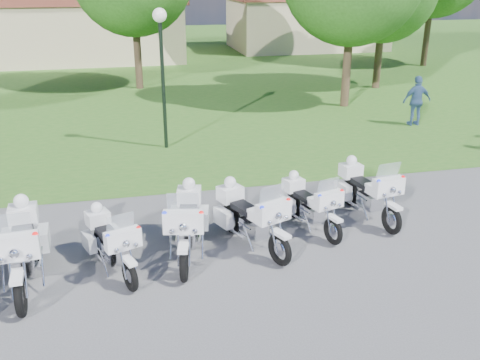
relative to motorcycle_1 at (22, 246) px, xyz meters
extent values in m
plane|color=#515155|center=(5.31, 0.69, -0.74)|extent=(100.00, 100.00, 0.00)
cube|color=#2E6620|center=(5.31, 27.69, -0.74)|extent=(100.00, 48.00, 0.01)
torus|color=black|center=(0.07, -1.10, -0.37)|extent=(0.20, 0.75, 0.75)
torus|color=black|center=(-0.05, 0.79, -0.37)|extent=(0.20, 0.75, 0.75)
cube|color=white|center=(0.08, -1.12, 0.02)|extent=(0.23, 0.50, 0.08)
cube|color=white|center=(0.06, -0.84, 0.43)|extent=(0.82, 0.32, 0.45)
cube|color=silver|center=(0.05, -0.78, 0.82)|extent=(0.63, 0.18, 0.42)
sphere|color=red|center=(0.42, -0.89, 0.64)|extent=(0.10, 0.10, 0.10)
cube|color=silver|center=(0.01, -0.13, -0.24)|extent=(0.42, 0.65, 0.38)
cube|color=white|center=(0.03, -0.40, 0.15)|extent=(0.39, 0.60, 0.25)
cube|color=black|center=(-0.01, 0.20, 0.13)|extent=(0.42, 0.71, 0.13)
cube|color=white|center=(0.29, 0.65, -0.19)|extent=(0.24, 0.59, 0.40)
cube|color=white|center=(-0.38, 0.60, -0.19)|extent=(0.24, 0.59, 0.40)
cube|color=white|center=(-0.06, 0.82, 0.28)|extent=(0.56, 0.48, 0.36)
sphere|color=white|center=(-0.06, 0.82, 0.57)|extent=(0.29, 0.29, 0.29)
torus|color=black|center=(1.90, -0.74, -0.44)|extent=(0.32, 0.61, 0.61)
torus|color=black|center=(1.36, 0.70, -0.44)|extent=(0.32, 0.61, 0.61)
cube|color=white|center=(1.91, -0.76, -0.12)|extent=(0.29, 0.43, 0.06)
cube|color=white|center=(1.83, -0.55, 0.21)|extent=(0.69, 0.43, 0.36)
cube|color=silver|center=(1.81, -0.50, 0.53)|extent=(0.52, 0.28, 0.34)
sphere|color=red|center=(2.12, -0.50, 0.39)|extent=(0.08, 0.08, 0.08)
sphere|color=#1426E5|center=(1.58, -0.70, 0.39)|extent=(0.08, 0.08, 0.08)
cube|color=silver|center=(1.63, 0.00, -0.33)|extent=(0.47, 0.59, 0.31)
cube|color=white|center=(1.70, -0.21, -0.01)|extent=(0.44, 0.54, 0.20)
cube|color=black|center=(1.53, 0.25, -0.03)|extent=(0.49, 0.64, 0.11)
cube|color=white|center=(1.67, 0.67, -0.29)|extent=(0.32, 0.50, 0.33)
cube|color=white|center=(1.15, 0.48, -0.29)|extent=(0.32, 0.50, 0.33)
cube|color=white|center=(1.35, 0.73, 0.09)|extent=(0.54, 0.49, 0.29)
sphere|color=white|center=(1.35, 0.73, 0.33)|extent=(0.24, 0.24, 0.24)
torus|color=black|center=(2.91, -0.62, -0.39)|extent=(0.28, 0.72, 0.71)
torus|color=black|center=(3.27, 1.14, -0.39)|extent=(0.28, 0.72, 0.71)
cube|color=white|center=(2.91, -0.64, -0.02)|extent=(0.28, 0.49, 0.07)
cube|color=white|center=(2.96, -0.38, 0.37)|extent=(0.80, 0.40, 0.42)
cube|color=silver|center=(2.97, -0.32, 0.74)|extent=(0.61, 0.24, 0.40)
sphere|color=red|center=(3.28, -0.51, 0.57)|extent=(0.10, 0.10, 0.10)
sphere|color=#1426E5|center=(2.62, -0.38, 0.57)|extent=(0.10, 0.10, 0.10)
cube|color=silver|center=(3.10, 0.28, -0.27)|extent=(0.47, 0.65, 0.36)
cube|color=white|center=(3.05, 0.03, 0.10)|extent=(0.44, 0.61, 0.23)
cube|color=black|center=(3.16, 0.59, 0.08)|extent=(0.48, 0.71, 0.13)
cube|color=white|center=(3.55, 0.92, -0.21)|extent=(0.30, 0.58, 0.38)
cube|color=white|center=(2.93, 1.05, -0.21)|extent=(0.30, 0.58, 0.38)
cube|color=white|center=(3.28, 1.17, 0.23)|extent=(0.58, 0.52, 0.34)
sphere|color=white|center=(3.28, 1.17, 0.51)|extent=(0.28, 0.28, 0.28)
torus|color=black|center=(4.84, -0.47, -0.41)|extent=(0.38, 0.68, 0.68)
torus|color=black|center=(4.19, 1.14, -0.41)|extent=(0.38, 0.68, 0.68)
cube|color=white|center=(4.84, -0.49, -0.05)|extent=(0.34, 0.48, 0.07)
cube|color=white|center=(4.75, -0.25, 0.33)|extent=(0.77, 0.50, 0.41)
cube|color=silver|center=(4.73, -0.19, 0.69)|extent=(0.58, 0.33, 0.38)
sphere|color=red|center=(5.07, -0.18, 0.52)|extent=(0.09, 0.09, 0.09)
sphere|color=#1426E5|center=(4.47, -0.43, 0.52)|extent=(0.09, 0.09, 0.09)
cube|color=silver|center=(4.51, 0.36, -0.28)|extent=(0.53, 0.66, 0.35)
cube|color=white|center=(4.60, 0.13, 0.07)|extent=(0.50, 0.61, 0.22)
cube|color=black|center=(4.39, 0.64, 0.05)|extent=(0.56, 0.72, 0.12)
cube|color=white|center=(4.53, 1.11, -0.23)|extent=(0.37, 0.56, 0.37)
cube|color=white|center=(3.96, 0.89, -0.23)|extent=(0.37, 0.56, 0.37)
cube|color=white|center=(4.18, 1.17, 0.20)|extent=(0.61, 0.56, 0.33)
sphere|color=white|center=(4.18, 1.17, 0.46)|extent=(0.27, 0.27, 0.27)
torus|color=black|center=(6.21, 0.12, -0.44)|extent=(0.27, 0.61, 0.60)
torus|color=black|center=(5.80, 1.60, -0.44)|extent=(0.27, 0.61, 0.60)
cube|color=white|center=(6.21, 0.11, -0.13)|extent=(0.26, 0.43, 0.06)
cube|color=white|center=(6.15, 0.32, 0.21)|extent=(0.68, 0.38, 0.36)
cube|color=silver|center=(6.14, 0.38, 0.52)|extent=(0.52, 0.24, 0.34)
sphere|color=red|center=(6.44, 0.35, 0.38)|extent=(0.08, 0.08, 0.08)
sphere|color=#1426E5|center=(5.89, 0.19, 0.38)|extent=(0.08, 0.08, 0.08)
cube|color=silver|center=(6.00, 0.88, -0.34)|extent=(0.43, 0.57, 0.31)
cube|color=white|center=(6.06, 0.67, -0.02)|extent=(0.40, 0.53, 0.20)
cube|color=black|center=(5.93, 1.14, -0.04)|extent=(0.44, 0.62, 0.11)
cube|color=white|center=(6.10, 1.54, -0.29)|extent=(0.28, 0.50, 0.32)
cube|color=white|center=(5.57, 1.40, -0.29)|extent=(0.28, 0.50, 0.32)
cube|color=white|center=(5.79, 1.63, 0.09)|extent=(0.51, 0.46, 0.29)
sphere|color=white|center=(5.79, 1.63, 0.32)|extent=(0.23, 0.23, 0.23)
torus|color=black|center=(7.66, 0.30, -0.41)|extent=(0.23, 0.68, 0.67)
torus|color=black|center=(7.40, 1.97, -0.41)|extent=(0.23, 0.68, 0.67)
cube|color=white|center=(7.67, 0.28, -0.06)|extent=(0.25, 0.46, 0.07)
cube|color=white|center=(7.63, 0.52, 0.31)|extent=(0.75, 0.35, 0.40)
cube|color=silver|center=(7.62, 0.58, 0.66)|extent=(0.57, 0.21, 0.38)
sphere|color=red|center=(7.95, 0.51, 0.50)|extent=(0.09, 0.09, 0.09)
sphere|color=#1426E5|center=(7.32, 0.42, 0.50)|extent=(0.09, 0.09, 0.09)
cube|color=silver|center=(7.53, 1.16, -0.29)|extent=(0.42, 0.60, 0.34)
cube|color=white|center=(7.57, 0.92, 0.06)|extent=(0.40, 0.56, 0.22)
cube|color=black|center=(7.48, 1.45, 0.04)|extent=(0.43, 0.66, 0.12)
cube|color=white|center=(7.72, 1.87, -0.24)|extent=(0.26, 0.54, 0.36)
cube|color=white|center=(7.13, 1.78, -0.24)|extent=(0.26, 0.54, 0.36)
cube|color=white|center=(7.40, 2.00, 0.18)|extent=(0.53, 0.47, 0.32)
sphere|color=white|center=(7.40, 2.00, 0.44)|extent=(0.26, 0.26, 0.26)
cylinder|color=black|center=(3.38, 7.76, 1.31)|extent=(0.12, 0.12, 4.09)
sphere|color=white|center=(3.38, 7.76, 3.51)|extent=(0.44, 0.44, 0.44)
cylinder|color=#38281C|center=(3.03, 17.90, 1.24)|extent=(0.36, 0.36, 3.96)
cylinder|color=#38281C|center=(11.58, 12.03, 1.26)|extent=(0.36, 0.36, 4.00)
cylinder|color=#38281C|center=(14.73, 15.39, 1.00)|extent=(0.36, 0.36, 3.48)
cylinder|color=#38281C|center=(20.79, 21.10, 1.49)|extent=(0.36, 0.36, 4.46)
cube|color=#C6B28F|center=(-0.69, 28.69, 1.06)|extent=(14.00, 8.00, 3.60)
cube|color=#C6B28F|center=(16.31, 30.69, 1.06)|extent=(11.00, 7.00, 3.60)
imported|color=#395989|center=(12.92, 8.45, 0.20)|extent=(1.12, 0.49, 1.88)
camera|label=1|loc=(1.98, -9.43, 4.72)|focal=40.00mm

